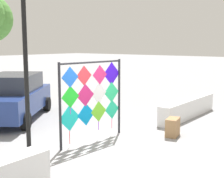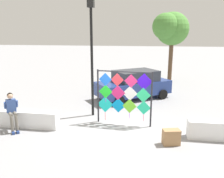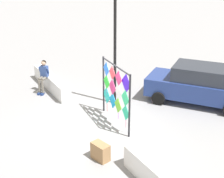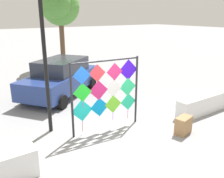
{
  "view_description": "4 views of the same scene",
  "coord_description": "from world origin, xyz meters",
  "px_view_note": "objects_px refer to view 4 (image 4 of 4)",
  "views": [
    {
      "loc": [
        -6.5,
        -5.23,
        2.8
      ],
      "look_at": [
        0.1,
        -0.06,
        1.58
      ],
      "focal_mm": 49.94,
      "sensor_mm": 36.0,
      "label": 1
    },
    {
      "loc": [
        1.02,
        -8.75,
        3.84
      ],
      "look_at": [
        -0.45,
        0.62,
        1.53
      ],
      "focal_mm": 37.37,
      "sensor_mm": 36.0,
      "label": 2
    },
    {
      "loc": [
        9.14,
        -4.74,
        5.67
      ],
      "look_at": [
        0.25,
        0.37,
        1.51
      ],
      "focal_mm": 49.64,
      "sensor_mm": 36.0,
      "label": 3
    },
    {
      "loc": [
        -3.83,
        -5.42,
        3.64
      ],
      "look_at": [
        -0.15,
        0.0,
        1.58
      ],
      "focal_mm": 38.51,
      "sensor_mm": 36.0,
      "label": 4
    }
  ],
  "objects_px": {
    "kite_display_rack": "(106,89)",
    "lamp_post": "(43,30)",
    "cardboard_box_large": "(183,125)",
    "parked_car": "(61,77)",
    "tree_broadleaf": "(59,6)"
  },
  "relations": [
    {
      "from": "lamp_post",
      "to": "tree_broadleaf",
      "type": "distance_m",
      "value": 9.62
    },
    {
      "from": "cardboard_box_large",
      "to": "lamp_post",
      "type": "bearing_deg",
      "value": 143.62
    },
    {
      "from": "parked_car",
      "to": "cardboard_box_large",
      "type": "height_order",
      "value": "parked_car"
    },
    {
      "from": "cardboard_box_large",
      "to": "lamp_post",
      "type": "height_order",
      "value": "lamp_post"
    },
    {
      "from": "lamp_post",
      "to": "kite_display_rack",
      "type": "bearing_deg",
      "value": -29.63
    },
    {
      "from": "tree_broadleaf",
      "to": "parked_car",
      "type": "bearing_deg",
      "value": -113.38
    },
    {
      "from": "kite_display_rack",
      "to": "parked_car",
      "type": "xyz_separation_m",
      "value": [
        0.16,
        4.1,
        -0.53
      ]
    },
    {
      "from": "kite_display_rack",
      "to": "cardboard_box_large",
      "type": "bearing_deg",
      "value": -41.35
    },
    {
      "from": "tree_broadleaf",
      "to": "lamp_post",
      "type": "bearing_deg",
      "value": -115.29
    },
    {
      "from": "kite_display_rack",
      "to": "parked_car",
      "type": "height_order",
      "value": "kite_display_rack"
    },
    {
      "from": "parked_car",
      "to": "tree_broadleaf",
      "type": "height_order",
      "value": "tree_broadleaf"
    },
    {
      "from": "kite_display_rack",
      "to": "lamp_post",
      "type": "height_order",
      "value": "lamp_post"
    },
    {
      "from": "parked_car",
      "to": "lamp_post",
      "type": "xyz_separation_m",
      "value": [
        -1.73,
        -3.2,
        2.34
      ]
    },
    {
      "from": "parked_car",
      "to": "tree_broadleaf",
      "type": "bearing_deg",
      "value": 66.62
    },
    {
      "from": "kite_display_rack",
      "to": "parked_car",
      "type": "bearing_deg",
      "value": 87.82
    }
  ]
}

